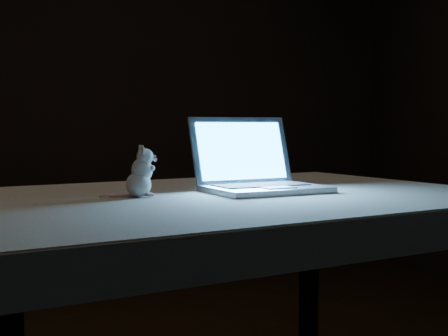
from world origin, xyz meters
name	(u,v)px	position (x,y,z in m)	size (l,w,h in m)	color
back_wall	(73,80)	(0.00, 2.50, 1.30)	(4.50, 0.04, 2.60)	black
tablecloth	(182,212)	(0.21, -0.39, 0.75)	(1.57, 1.05, 0.09)	beige
laptop	(266,153)	(0.46, -0.36, 0.91)	(0.32, 0.28, 0.22)	#B9B8BE
plush_mouse	(138,171)	(0.09, -0.40, 0.87)	(0.10, 0.10, 0.14)	white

